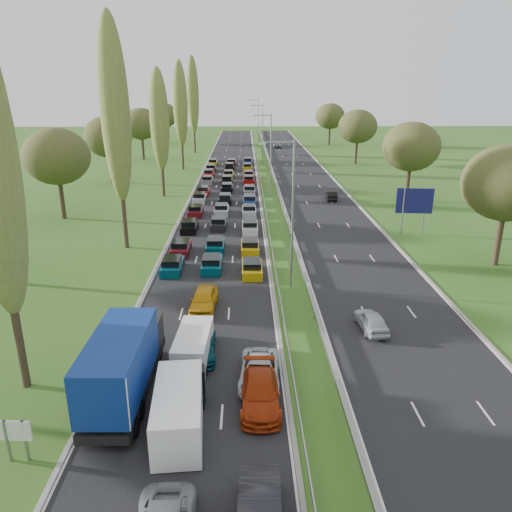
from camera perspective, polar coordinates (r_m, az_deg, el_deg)
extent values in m
plane|color=#34551A|center=(77.00, 1.58, 7.08)|extent=(260.00, 260.00, 0.00)
cube|color=black|center=(79.41, -3.42, 7.43)|extent=(10.50, 215.00, 0.04)
cube|color=black|center=(80.04, 6.37, 7.44)|extent=(10.50, 215.00, 0.04)
cube|color=gray|center=(79.29, 0.66, 7.85)|extent=(0.06, 215.00, 0.32)
cube|color=gray|center=(79.40, 2.33, 7.85)|extent=(0.06, 215.00, 0.32)
cylinder|color=gray|center=(39.68, 4.20, 4.47)|extent=(0.18, 0.18, 12.00)
cylinder|color=gray|center=(74.00, 1.70, 11.31)|extent=(0.18, 0.18, 12.00)
cylinder|color=gray|center=(108.76, 0.76, 13.80)|extent=(0.18, 0.18, 12.00)
cylinder|color=gray|center=(143.63, 0.27, 15.07)|extent=(0.18, 0.18, 12.00)
cylinder|color=#2D2116|center=(29.85, -25.63, -7.41)|extent=(0.44, 0.44, 7.20)
cylinder|color=#2D2116|center=(52.14, -14.88, 5.11)|extent=(0.44, 0.44, 7.92)
ellipsoid|color=#5F6A2D|center=(50.80, -15.83, 15.76)|extent=(2.80, 2.80, 17.60)
cylinder|color=#2D2116|center=(76.31, -10.61, 9.14)|extent=(0.44, 0.44, 6.48)
ellipsoid|color=#5F6A2D|center=(75.40, -10.98, 15.07)|extent=(2.80, 2.80, 14.40)
cylinder|color=#2D2116|center=(100.75, -8.40, 11.81)|extent=(0.44, 0.44, 7.20)
ellipsoid|color=#5F6A2D|center=(100.06, -8.65, 16.81)|extent=(2.80, 2.80, 16.00)
cylinder|color=#2D2116|center=(125.42, -7.03, 13.42)|extent=(0.44, 0.44, 7.92)
ellipsoid|color=#5F6A2D|center=(124.86, -7.22, 17.85)|extent=(2.80, 2.80, 17.60)
cylinder|color=#2D2116|center=(66.73, -21.29, 6.05)|extent=(0.56, 0.56, 4.84)
ellipsoid|color=#38471E|center=(65.86, -21.84, 10.52)|extent=(8.00, 8.00, 6.80)
cylinder|color=#2D2116|center=(89.26, -16.23, 9.58)|extent=(0.56, 0.56, 4.84)
ellipsoid|color=#38471E|center=(88.62, -16.55, 12.95)|extent=(8.00, 8.00, 6.80)
cylinder|color=#2D2116|center=(116.30, -12.79, 11.91)|extent=(0.56, 0.56, 4.84)
ellipsoid|color=#38471E|center=(115.80, -12.99, 14.50)|extent=(8.00, 8.00, 6.80)
cylinder|color=#2D2116|center=(147.64, -10.39, 13.49)|extent=(0.56, 0.56, 4.84)
ellipsoid|color=#38471E|center=(147.25, -10.51, 15.53)|extent=(8.00, 8.00, 6.80)
cylinder|color=#2D2116|center=(50.91, 25.97, 1.67)|extent=(0.56, 0.56, 4.84)
ellipsoid|color=#38471E|center=(49.76, 26.85, 7.47)|extent=(8.00, 8.00, 6.80)
cylinder|color=#2D2116|center=(75.20, 16.94, 7.86)|extent=(0.56, 0.56, 4.84)
ellipsoid|color=#38471E|center=(74.43, 17.34, 11.85)|extent=(8.00, 8.00, 6.80)
cylinder|color=#2D2116|center=(108.61, 11.36, 11.53)|extent=(0.56, 0.56, 4.84)
ellipsoid|color=#38471E|center=(108.08, 11.55, 14.30)|extent=(8.00, 8.00, 6.80)
cylinder|color=#2D2116|center=(142.79, 8.37, 13.41)|extent=(0.56, 0.56, 4.84)
ellipsoid|color=#38471E|center=(142.38, 8.47, 15.53)|extent=(8.00, 8.00, 6.80)
cube|color=#053F4C|center=(45.32, -9.52, -1.24)|extent=(1.75, 4.00, 0.80)
cube|color=#590F14|center=(50.11, -8.58, 0.80)|extent=(1.75, 4.00, 0.80)
cube|color=black|center=(57.62, -7.60, 3.26)|extent=(1.75, 4.00, 0.80)
cube|color=#590F14|center=(64.62, -6.91, 5.02)|extent=(1.75, 4.00, 0.80)
cube|color=#B2B7BC|center=(72.04, -6.45, 6.49)|extent=(1.75, 4.00, 0.80)
cube|color=#A50C0A|center=(76.72, -6.04, 7.28)|extent=(1.75, 4.00, 0.80)
cube|color=slate|center=(85.62, -5.55, 8.52)|extent=(1.75, 4.00, 0.80)
cube|color=#A50C0A|center=(92.27, -5.39, 9.29)|extent=(1.75, 4.00, 0.80)
cube|color=black|center=(97.97, -5.15, 9.86)|extent=(1.75, 4.00, 0.80)
cube|color=#BF990C|center=(105.27, -4.95, 10.50)|extent=(1.75, 4.00, 0.80)
cube|color=#053F4C|center=(45.26, -5.07, -1.07)|extent=(1.75, 4.00, 0.80)
cube|color=#053F4C|center=(50.56, -4.65, 1.12)|extent=(1.75, 4.00, 0.80)
cube|color=black|center=(58.51, -4.28, 3.62)|extent=(1.75, 4.00, 0.80)
cube|color=#B2B7BC|center=(64.93, -3.94, 5.18)|extent=(1.75, 4.00, 0.80)
cube|color=black|center=(71.14, -3.53, 6.42)|extent=(1.75, 4.00, 0.80)
cube|color=black|center=(78.91, -3.33, 7.68)|extent=(1.75, 4.00, 0.80)
cube|color=black|center=(85.58, -3.34, 8.57)|extent=(1.75, 4.00, 0.80)
cube|color=#BF990C|center=(91.05, -3.16, 9.21)|extent=(1.75, 4.00, 0.80)
cube|color=black|center=(99.73, -3.03, 10.07)|extent=(1.75, 4.00, 0.80)
cube|color=#590F14|center=(104.95, -2.83, 10.52)|extent=(1.75, 4.00, 0.80)
cube|color=#BF990C|center=(44.05, -0.46, -1.57)|extent=(1.75, 4.00, 0.80)
cube|color=#BF990C|center=(49.91, -0.69, 0.94)|extent=(1.75, 4.00, 0.80)
cube|color=silver|center=(56.84, -0.70, 3.21)|extent=(1.75, 4.00, 0.80)
cube|color=#B2B7BC|center=(64.37, -0.79, 5.10)|extent=(1.75, 4.00, 0.80)
cube|color=navy|center=(70.14, -0.73, 6.27)|extent=(1.75, 4.00, 0.80)
cube|color=slate|center=(76.97, -0.77, 7.42)|extent=(1.75, 4.00, 0.80)
cube|color=#A50C0A|center=(85.59, -0.84, 8.60)|extent=(1.75, 4.00, 0.80)
cube|color=#A50C0A|center=(90.39, -0.84, 9.16)|extent=(1.75, 4.00, 0.80)
cube|color=#BF990C|center=(99.15, -1.00, 10.04)|extent=(1.75, 4.00, 0.80)
cube|color=navy|center=(106.75, -0.96, 10.69)|extent=(1.75, 4.00, 0.80)
imported|color=white|center=(30.06, -14.26, -11.84)|extent=(2.99, 5.88, 1.59)
imported|color=#043943|center=(31.61, -6.40, -9.91)|extent=(2.17, 4.86, 1.38)
imported|color=orange|center=(37.43, -5.98, -4.95)|extent=(2.11, 4.67, 1.56)
imported|color=#B2B8BC|center=(28.67, 0.40, -13.11)|extent=(2.53, 4.98, 1.35)
imported|color=#992909|center=(26.91, 0.49, -15.31)|extent=(2.10, 5.11, 1.48)
imported|color=#ACAFB6|center=(35.19, 13.05, -7.20)|extent=(1.90, 4.02, 1.33)
imported|color=black|center=(73.70, 8.58, 6.88)|extent=(1.52, 4.05, 1.32)
imported|color=gray|center=(135.24, 2.45, 12.54)|extent=(2.48, 4.82, 1.30)
cube|color=black|center=(28.63, -14.54, -13.77)|extent=(2.53, 9.47, 0.50)
cube|color=navy|center=(26.70, -15.43, -11.67)|extent=(2.63, 7.16, 2.80)
cube|color=silver|center=(23.83, -17.48, -15.97)|extent=(2.57, 0.06, 2.70)
cube|color=black|center=(31.22, -13.23, -8.93)|extent=(2.57, 2.32, 2.20)
cylinder|color=black|center=(31.68, -13.10, -10.65)|extent=(2.21, 1.00, 1.00)
cylinder|color=black|center=(25.95, -16.28, -18.33)|extent=(2.21, 1.00, 1.00)
cube|color=white|center=(25.19, -8.86, -17.09)|extent=(2.22, 5.56, 2.22)
cube|color=black|center=(27.25, -8.18, -14.26)|extent=(2.17, 0.89, 1.78)
cylinder|color=black|center=(27.21, -10.34, -16.16)|extent=(0.28, 0.76, 0.76)
cylinder|color=black|center=(24.18, -6.94, -21.14)|extent=(0.28, 0.76, 0.76)
cube|color=white|center=(30.60, -7.17, -10.32)|extent=(1.91, 4.77, 1.91)
cube|color=black|center=(32.48, -6.80, -8.65)|extent=(1.86, 0.76, 1.53)
cylinder|color=black|center=(32.34, -8.31, -10.02)|extent=(0.24, 0.65, 0.65)
cylinder|color=black|center=(29.56, -5.80, -12.93)|extent=(0.24, 0.65, 0.65)
cylinder|color=gray|center=(25.89, -26.53, -18.40)|extent=(0.16, 0.16, 2.10)
cylinder|color=gray|center=(25.58, -24.82, -18.62)|extent=(0.16, 0.16, 2.10)
cube|color=white|center=(25.42, -25.87, -17.52)|extent=(1.50, 0.20, 1.00)
cylinder|color=gray|center=(57.73, 16.43, 4.89)|extent=(0.16, 0.16, 5.20)
cylinder|color=gray|center=(58.50, 18.68, 4.85)|extent=(0.16, 0.16, 5.20)
cube|color=navy|center=(57.84, 17.68, 6.02)|extent=(3.99, 0.52, 2.80)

